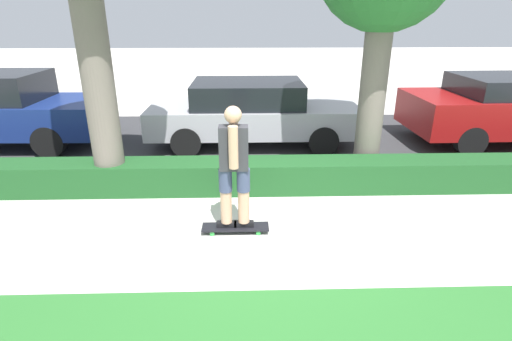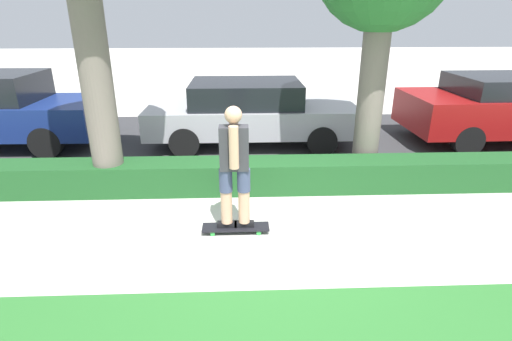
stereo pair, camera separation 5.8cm
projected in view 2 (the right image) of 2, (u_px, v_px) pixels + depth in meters
The scene contains 6 objects.
ground_plane at pixel (273, 240), 5.15m from camera, with size 60.00×60.00×0.00m, color beige.
street_asphalt at pixel (258, 142), 9.05m from camera, with size 18.45×5.00×0.01m.
hedge_row at pixel (265, 175), 6.54m from camera, with size 18.45×0.60×0.50m.
skateboard at pixel (236, 227), 5.33m from camera, with size 0.89×0.24×0.08m.
skater_person at pixel (234, 166), 5.01m from camera, with size 0.49×0.42×1.63m.
parked_car_middle at pixel (250, 111), 8.74m from camera, with size 4.49×1.97×1.37m.
Camera 2 is at (-0.39, -4.44, 2.74)m, focal length 28.00 mm.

